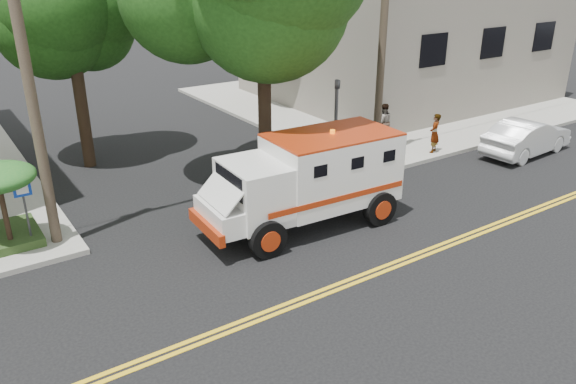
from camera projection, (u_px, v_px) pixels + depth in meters
ground at (353, 281)px, 13.84m from camera, size 100.00×100.00×0.00m
sidewalk_ne at (383, 99)px, 31.07m from camera, size 17.00×17.00×0.15m
building_right at (401, 39)px, 31.03m from camera, size 14.00×12.00×6.00m
utility_pole_left at (29, 84)px, 13.79m from camera, size 0.28×0.28×9.00m
utility_pole_right at (382, 44)px, 20.07m from camera, size 0.28×0.28×9.00m
tree_left at (79, 9)px, 19.24m from camera, size 4.48×4.20×7.70m
traffic_signal at (336, 120)px, 19.21m from camera, size 0.15×0.18×3.60m
accessibility_sign at (25, 203)px, 14.84m from camera, size 0.45×0.10×2.02m
armored_truck at (309, 177)px, 16.14m from camera, size 6.06×2.66×2.71m
parked_sedan at (527, 137)px, 22.42m from camera, size 4.41×1.80×1.42m
pedestrian_a at (434, 133)px, 22.18m from camera, size 0.68×0.60×1.56m
pedestrian_b at (383, 122)px, 23.67m from camera, size 0.93×0.83×1.57m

